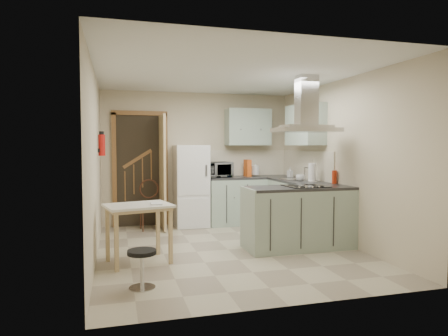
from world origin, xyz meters
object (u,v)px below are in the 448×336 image
object	(u,v)px
fridge	(191,186)
extractor_hood	(306,130)
microwave	(217,170)
stool	(142,269)
bentwood_chair	(150,207)
drop_leaf_table	(139,234)
peninsula	(299,217)

from	to	relation	value
fridge	extractor_hood	xyz separation A→B (m)	(1.32, -1.98, 0.97)
microwave	stool	bearing A→B (deg)	-133.31
extractor_hood	microwave	distance (m)	2.23
bentwood_chair	stool	world-z (taller)	bentwood_chair
fridge	extractor_hood	distance (m)	2.57
fridge	stool	distance (m)	3.29
fridge	extractor_hood	bearing A→B (deg)	-56.21
stool	microwave	world-z (taller)	microwave
fridge	stool	size ratio (longest dim) A/B	3.68
stool	bentwood_chair	bearing A→B (deg)	83.69
fridge	stool	bearing A→B (deg)	-109.65
drop_leaf_table	microwave	world-z (taller)	microwave
stool	drop_leaf_table	bearing A→B (deg)	88.79
extractor_hood	drop_leaf_table	bearing A→B (deg)	-176.81
fridge	drop_leaf_table	xyz separation A→B (m)	(-1.07, -2.11, -0.38)
peninsula	microwave	distance (m)	2.17
bentwood_chair	fridge	bearing A→B (deg)	5.13
fridge	peninsula	distance (m)	2.35
fridge	stool	xyz separation A→B (m)	(-1.09, -3.05, -0.55)
bentwood_chair	microwave	size ratio (longest dim) A/B	1.57
drop_leaf_table	peninsula	bearing A→B (deg)	-9.98
drop_leaf_table	bentwood_chair	bearing A→B (deg)	68.00
peninsula	stool	distance (m)	2.56
peninsula	stool	world-z (taller)	peninsula
peninsula	extractor_hood	world-z (taller)	extractor_hood
drop_leaf_table	bentwood_chair	xyz separation A→B (m)	(0.30, 1.99, 0.03)
extractor_hood	microwave	size ratio (longest dim) A/B	1.75
fridge	bentwood_chair	bearing A→B (deg)	-170.51
peninsula	drop_leaf_table	distance (m)	2.30
fridge	peninsula	world-z (taller)	fridge
extractor_hood	bentwood_chair	xyz separation A→B (m)	(-2.09, 1.85, -1.32)
peninsula	extractor_hood	size ratio (longest dim) A/B	1.72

